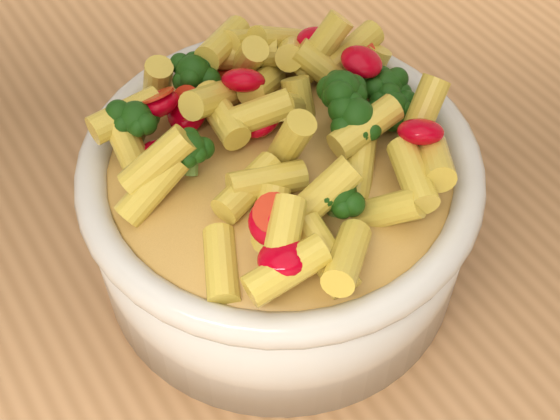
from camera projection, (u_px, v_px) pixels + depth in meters
table at (213, 382)px, 0.54m from camera, size 1.20×0.80×0.90m
serving_bowl at (280, 209)px, 0.45m from camera, size 0.22×0.22×0.09m
pasta_salad at (280, 138)px, 0.40m from camera, size 0.17×0.17×0.04m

